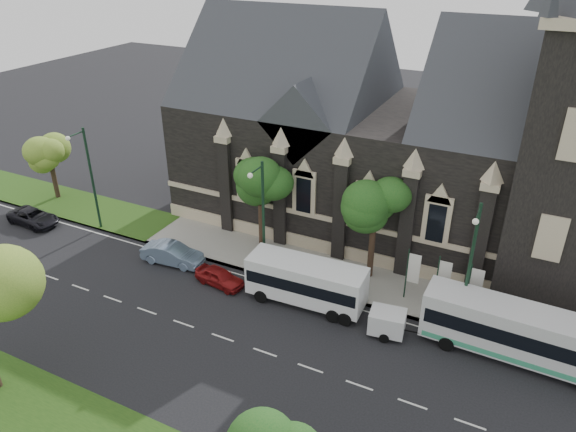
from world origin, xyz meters
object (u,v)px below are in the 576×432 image
Objects in this scene: banner_flag_left at (411,271)px; box_trailer at (387,322)px; street_lamp_mid at (262,215)px; banner_flag_center at (441,278)px; sedan at (172,254)px; car_far_red at (220,277)px; tree_walk_far at (51,152)px; tour_coach at (527,335)px; tree_walk_right at (379,206)px; street_lamp_near at (470,264)px; tree_walk_left at (264,183)px; banner_flag_right at (473,286)px; street_lamp_far at (89,174)px; car_far_black at (33,217)px; shuttle_bus at (306,280)px.

banner_flag_left reaches higher than box_trailer.
street_lamp_mid is 2.25× the size of banner_flag_center.
sedan is 1.27× the size of car_far_red.
tree_walk_far is 41.95m from tour_coach.
street_lamp_near is at bearing -28.06° from tree_walk_right.
banner_flag_center is 15.28m from car_far_red.
tree_walk_left is 16.52m from banner_flag_right.
street_lamp_far is 14.59m from car_far_red.
sedan is (-14.31, -5.08, -5.03)m from tree_walk_right.
sedan is 4.87m from car_far_red.
banner_flag_center is at bearing 154.69° from tour_coach.
sedan is at bearing -86.13° from car_far_black.
street_lamp_mid is at bearing 159.97° from box_trailer.
car_far_red is (-16.59, -4.20, -1.74)m from banner_flag_right.
tour_coach is at bearing -5.45° from tree_walk_far.
tree_walk_far is 1.31× the size of sedan.
tree_walk_right is 0.66× the size of tour_coach.
banner_flag_center is (12.29, 1.91, -2.73)m from street_lamp_mid.
banner_flag_right is 1.23× the size of box_trailer.
street_lamp_mid is at bearing -172.40° from banner_flag_right.
banner_flag_center is at bearing 180.00° from banner_flag_right.
street_lamp_far reaches higher than banner_flag_right.
street_lamp_mid is 2.38× the size of car_far_red.
street_lamp_far reaches higher than tree_walk_far.
street_lamp_mid reaches higher than tour_coach.
street_lamp_near is at bearing -12.87° from tree_walk_left.
tour_coach is at bearing 1.90° from box_trailer.
tree_walk_left is at bearing 171.98° from banner_flag_left.
tree_walk_right is at bearing 150.90° from banner_flag_left.
street_lamp_far is (-16.00, 0.00, 0.00)m from street_lamp_mid.
banner_flag_left is 0.83× the size of sedan.
shuttle_bus is at bearing -4.07° from street_lamp_far.
tree_walk_left is 7.81m from car_far_red.
street_lamp_near is at bearing -91.88° from sedan.
tree_walk_left is 12.66m from banner_flag_left.
banner_flag_right is (14.29, 1.91, -2.73)m from street_lamp_mid.
box_trailer is at bearing -136.04° from banner_flag_right.
tree_walk_right reaches higher than sedan.
tour_coach reaches higher than box_trailer.
box_trailer is (11.82, -5.81, -4.78)m from tree_walk_left.
street_lamp_near is 2.25× the size of banner_flag_right.
tree_walk_left is at bearing 173.11° from banner_flag_center.
tree_walk_left is 8.85m from sedan.
banner_flag_right is 10.72m from shuttle_bus.
banner_flag_right is at bearing 0.00° from banner_flag_center.
street_lamp_mid reaches higher than car_far_red.
banner_flag_center is 19.74m from sedan.
street_lamp_far is 34.02m from tour_coach.
street_lamp_far is at bearing -175.85° from banner_flag_left.
box_trailer is (-7.83, -1.31, -0.92)m from tour_coach.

